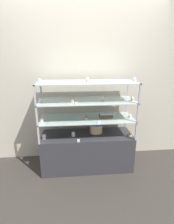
% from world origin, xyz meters
% --- Properties ---
extents(ground_plane, '(20.00, 20.00, 0.00)m').
position_xyz_m(ground_plane, '(0.00, 0.00, 0.00)').
color(ground_plane, '#38332D').
extents(back_wall, '(8.00, 0.05, 2.60)m').
position_xyz_m(back_wall, '(0.00, 0.40, 1.30)').
color(back_wall, beige).
rests_on(back_wall, ground_plane).
extents(display_base, '(1.38, 0.50, 0.56)m').
position_xyz_m(display_base, '(0.00, 0.00, 0.28)').
color(display_base, '#333338').
rests_on(display_base, ground_plane).
extents(display_riser_lower, '(1.38, 0.50, 0.27)m').
position_xyz_m(display_riser_lower, '(0.00, 0.00, 0.81)').
color(display_riser_lower, '#B7B7BC').
rests_on(display_riser_lower, display_base).
extents(display_riser_middle, '(1.38, 0.50, 0.27)m').
position_xyz_m(display_riser_middle, '(0.00, 0.00, 1.08)').
color(display_riser_middle, '#B7B7BC').
rests_on(display_riser_middle, display_riser_lower).
extents(display_riser_upper, '(1.38, 0.50, 0.27)m').
position_xyz_m(display_riser_upper, '(0.00, 0.00, 1.35)').
color(display_riser_upper, '#B7B7BC').
rests_on(display_riser_upper, display_riser_middle).
extents(layer_cake_centerpiece, '(0.20, 0.20, 0.13)m').
position_xyz_m(layer_cake_centerpiece, '(0.15, 0.07, 0.62)').
color(layer_cake_centerpiece, '#DBBC84').
rests_on(layer_cake_centerpiece, display_base).
extents(sheet_cake_frosted, '(0.19, 0.13, 0.06)m').
position_xyz_m(sheet_cake_frosted, '(0.29, 0.02, 0.86)').
color(sheet_cake_frosted, brown).
rests_on(sheet_cake_frosted, display_riser_lower).
extents(cupcake_0, '(0.06, 0.06, 0.07)m').
position_xyz_m(cupcake_0, '(-0.63, -0.09, 0.59)').
color(cupcake_0, beige).
rests_on(cupcake_0, display_base).
extents(cupcake_1, '(0.06, 0.06, 0.07)m').
position_xyz_m(cupcake_1, '(-0.21, -0.04, 0.59)').
color(cupcake_1, white).
rests_on(cupcake_1, display_base).
extents(cupcake_2, '(0.06, 0.06, 0.07)m').
position_xyz_m(cupcake_2, '(0.64, -0.11, 0.59)').
color(cupcake_2, beige).
rests_on(cupcake_2, display_base).
extents(price_tag_0, '(0.04, 0.00, 0.04)m').
position_xyz_m(price_tag_0, '(-0.14, -0.23, 0.58)').
color(price_tag_0, white).
rests_on(price_tag_0, display_base).
extents(cupcake_3, '(0.05, 0.05, 0.06)m').
position_xyz_m(cupcake_3, '(-0.64, -0.11, 0.85)').
color(cupcake_3, white).
rests_on(cupcake_3, display_riser_lower).
extents(cupcake_4, '(0.05, 0.05, 0.06)m').
position_xyz_m(cupcake_4, '(-0.01, -0.06, 0.85)').
color(cupcake_4, beige).
rests_on(cupcake_4, display_riser_lower).
extents(cupcake_5, '(0.05, 0.05, 0.06)m').
position_xyz_m(cupcake_5, '(0.63, -0.05, 0.85)').
color(cupcake_5, white).
rests_on(cupcake_5, display_riser_lower).
extents(price_tag_1, '(0.04, 0.00, 0.04)m').
position_xyz_m(price_tag_1, '(0.15, -0.23, 0.85)').
color(price_tag_1, white).
rests_on(price_tag_1, display_riser_lower).
extents(cupcake_6, '(0.05, 0.05, 0.06)m').
position_xyz_m(cupcake_6, '(-0.64, -0.05, 1.12)').
color(cupcake_6, white).
rests_on(cupcake_6, display_riser_middle).
extents(cupcake_7, '(0.05, 0.05, 0.06)m').
position_xyz_m(cupcake_7, '(-0.21, -0.11, 1.12)').
color(cupcake_7, white).
rests_on(cupcake_7, display_riser_middle).
extents(cupcake_8, '(0.05, 0.05, 0.06)m').
position_xyz_m(cupcake_8, '(0.22, -0.05, 1.12)').
color(cupcake_8, '#CCB28C').
rests_on(cupcake_8, display_riser_middle).
extents(cupcake_9, '(0.05, 0.05, 0.06)m').
position_xyz_m(cupcake_9, '(0.64, -0.09, 1.12)').
color(cupcake_9, '#CCB28C').
rests_on(cupcake_9, display_riser_middle).
extents(price_tag_2, '(0.04, 0.00, 0.04)m').
position_xyz_m(price_tag_2, '(-0.16, -0.23, 1.11)').
color(price_tag_2, white).
rests_on(price_tag_2, display_riser_middle).
extents(cupcake_10, '(0.05, 0.05, 0.06)m').
position_xyz_m(cupcake_10, '(-0.63, -0.09, 1.39)').
color(cupcake_10, beige).
rests_on(cupcake_10, display_riser_upper).
extents(cupcake_11, '(0.05, 0.05, 0.06)m').
position_xyz_m(cupcake_11, '(0.00, -0.05, 1.39)').
color(cupcake_11, '#CCB28C').
rests_on(cupcake_11, display_riser_upper).
extents(cupcake_12, '(0.05, 0.05, 0.06)m').
position_xyz_m(cupcake_12, '(0.64, -0.11, 1.39)').
color(cupcake_12, white).
rests_on(cupcake_12, display_riser_upper).
extents(price_tag_3, '(0.04, 0.00, 0.04)m').
position_xyz_m(price_tag_3, '(0.25, -0.23, 1.38)').
color(price_tag_3, white).
rests_on(price_tag_3, display_riser_upper).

